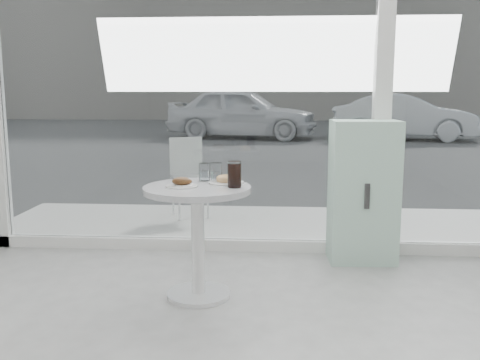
# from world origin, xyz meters

# --- Properties ---
(storefront) EXTENTS (5.00, 0.14, 3.00)m
(storefront) POSITION_xyz_m (0.07, 3.00, 1.71)
(storefront) COLOR white
(storefront) RESTS_ON ground
(main_table) EXTENTS (0.72, 0.72, 0.77)m
(main_table) POSITION_xyz_m (-0.50, 1.90, 0.55)
(main_table) COLOR white
(main_table) RESTS_ON ground
(patio_deck) EXTENTS (5.60, 1.60, 0.05)m
(patio_deck) POSITION_xyz_m (0.00, 3.80, 0.03)
(patio_deck) COLOR silver
(patio_deck) RESTS_ON ground
(street) EXTENTS (40.00, 24.00, 0.00)m
(street) POSITION_xyz_m (0.00, 16.00, -0.00)
(street) COLOR #393939
(street) RESTS_ON ground
(far_building) EXTENTS (40.00, 2.00, 8.00)m
(far_building) POSITION_xyz_m (0.00, 25.00, 4.00)
(far_building) COLOR gray
(far_building) RESTS_ON ground
(mint_cabinet) EXTENTS (0.55, 0.39, 1.16)m
(mint_cabinet) POSITION_xyz_m (0.74, 2.78, 0.58)
(mint_cabinet) COLOR #A2CFB6
(mint_cabinet) RESTS_ON ground
(patio_chair) EXTENTS (0.48, 0.48, 0.85)m
(patio_chair) POSITION_xyz_m (-0.93, 4.12, 0.53)
(patio_chair) COLOR white
(patio_chair) RESTS_ON patio_deck
(car_white) EXTENTS (4.60, 2.50, 1.49)m
(car_white) POSITION_xyz_m (-1.00, 14.25, 0.74)
(car_white) COLOR silver
(car_white) RESTS_ON street
(car_silver) EXTENTS (4.15, 1.97, 1.31)m
(car_silver) POSITION_xyz_m (3.62, 14.02, 0.66)
(car_silver) COLOR #B6B9BE
(car_silver) RESTS_ON street
(plate_fritter) EXTENTS (0.21, 0.21, 0.07)m
(plate_fritter) POSITION_xyz_m (-0.60, 1.87, 0.80)
(plate_fritter) COLOR silver
(plate_fritter) RESTS_ON main_table
(plate_donut) EXTENTS (0.24, 0.24, 0.06)m
(plate_donut) POSITION_xyz_m (-0.32, 2.02, 0.79)
(plate_donut) COLOR silver
(plate_donut) RESTS_ON main_table
(water_tumbler_a) EXTENTS (0.08, 0.08, 0.12)m
(water_tumbler_a) POSITION_xyz_m (-0.48, 2.14, 0.83)
(water_tumbler_a) COLOR white
(water_tumbler_a) RESTS_ON main_table
(water_tumbler_b) EXTENTS (0.08, 0.08, 0.13)m
(water_tumbler_b) POSITION_xyz_m (-0.39, 2.11, 0.83)
(water_tumbler_b) COLOR white
(water_tumbler_b) RESTS_ON main_table
(cola_glass) EXTENTS (0.09, 0.09, 0.17)m
(cola_glass) POSITION_xyz_m (-0.25, 1.88, 0.85)
(cola_glass) COLOR white
(cola_glass) RESTS_ON main_table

